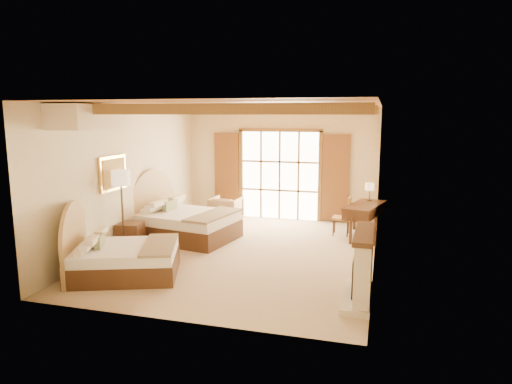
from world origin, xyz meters
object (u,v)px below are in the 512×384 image
(bed_near, at_px, (118,256))
(armchair, at_px, (226,210))
(nightstand, at_px, (130,236))
(desk, at_px, (364,220))
(bed_far, at_px, (181,221))

(bed_near, distance_m, armchair, 4.50)
(nightstand, xyz_separation_m, desk, (4.97, 2.52, 0.13))
(armchair, distance_m, desk, 3.78)
(bed_far, relative_size, desk, 1.49)
(bed_near, distance_m, desk, 5.90)
(bed_near, xyz_separation_m, desk, (4.33, 4.01, 0.06))
(bed_far, bearing_deg, armchair, 83.89)
(bed_near, height_order, nightstand, bed_near)
(desk, bearing_deg, bed_far, -147.36)
(bed_far, height_order, desk, bed_far)
(bed_far, relative_size, nightstand, 3.95)
(bed_far, xyz_separation_m, desk, (4.27, 1.34, 0.01))
(bed_far, relative_size, armchair, 3.01)
(bed_far, distance_m, armchair, 1.86)
(bed_near, bearing_deg, desk, 22.45)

